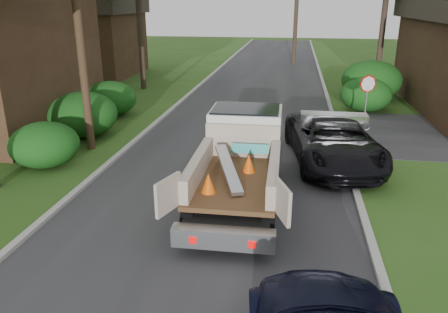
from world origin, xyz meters
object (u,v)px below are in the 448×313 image
house_left_far (87,34)px  black_pickup (333,140)px  stop_sign (367,91)px  utility_pole (77,7)px  flatbed_truck (242,152)px

house_left_far → black_pickup: 24.25m
stop_sign → black_pickup: 4.51m
utility_pole → flatbed_truck: utility_pole is taller
stop_sign → flatbed_truck: (-4.48, -7.05, -0.53)m
stop_sign → utility_pole: utility_pole is taller
flatbed_truck → house_left_far: bearing=124.5°
stop_sign → house_left_far: bearing=145.2°
flatbed_truck → black_pickup: flatbed_truck is taller
utility_pole → black_pickup: 10.04m
black_pickup → house_left_far: bearing=126.0°
house_left_far → stop_sign: bearing=-34.8°
utility_pole → house_left_far: (-8.02, 17.02, -2.12)m
house_left_far → black_pickup: house_left_far is taller
stop_sign → utility_pole: size_ratio=0.25×
utility_pole → stop_sign: bearing=20.6°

